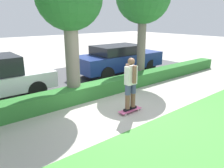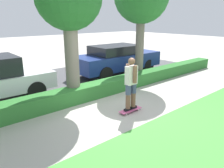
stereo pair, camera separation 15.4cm
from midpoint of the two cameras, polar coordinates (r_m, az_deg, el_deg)
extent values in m
plane|color=#ADA89E|center=(6.77, 2.43, -6.99)|extent=(60.00, 60.00, 0.00)
cube|color=#47933D|center=(5.27, 26.25, -16.34)|extent=(15.74, 4.00, 0.01)
cube|color=#474749|center=(10.07, -14.07, 0.61)|extent=(15.74, 5.00, 0.01)
cube|color=#2D702D|center=(7.84, -5.53, -1.67)|extent=(15.74, 0.60, 0.51)
cube|color=#DB5B93|center=(6.68, 4.17, -6.72)|extent=(0.77, 0.24, 0.02)
cylinder|color=silver|center=(6.81, 6.27, -6.66)|extent=(0.06, 0.04, 0.06)
cylinder|color=silver|center=(6.92, 5.18, -6.22)|extent=(0.06, 0.04, 0.06)
cylinder|color=silver|center=(6.47, 3.06, -7.90)|extent=(0.06, 0.04, 0.06)
cylinder|color=silver|center=(6.59, 1.97, -7.41)|extent=(0.06, 0.04, 0.06)
cube|color=black|center=(6.59, 3.48, -6.62)|extent=(0.26, 0.09, 0.07)
cylinder|color=brown|center=(6.44, 3.54, -3.34)|extent=(0.14, 0.14, 0.73)
cylinder|color=#3D4766|center=(6.37, 3.58, -1.49)|extent=(0.16, 0.16, 0.29)
cube|color=black|center=(6.73, 4.85, -6.11)|extent=(0.26, 0.09, 0.07)
cylinder|color=brown|center=(6.59, 4.94, -2.90)|extent=(0.14, 0.14, 0.73)
cylinder|color=#3D4766|center=(6.52, 4.99, -1.09)|extent=(0.16, 0.16, 0.29)
cube|color=silver|center=(6.32, 4.37, 2.30)|extent=(0.35, 0.19, 0.54)
cylinder|color=brown|center=(6.21, 5.33, 2.52)|extent=(0.11, 0.11, 0.51)
cylinder|color=brown|center=(6.41, 3.47, 3.02)|extent=(0.11, 0.11, 0.51)
sphere|color=brown|center=(6.23, 4.46, 5.91)|extent=(0.21, 0.21, 0.21)
cylinder|color=#70665B|center=(7.35, -10.99, 6.09)|extent=(0.46, 0.46, 2.80)
cylinder|color=#70665B|center=(9.80, 6.77, 9.49)|extent=(0.37, 0.37, 3.00)
cylinder|color=black|center=(8.02, -19.70, -1.62)|extent=(0.66, 0.21, 0.66)
cylinder|color=black|center=(9.49, -23.27, 0.78)|extent=(0.66, 0.21, 0.66)
cube|color=navy|center=(10.91, 1.00, 6.13)|extent=(4.53, 1.82, 0.70)
cube|color=black|center=(10.73, 0.47, 8.97)|extent=(2.37, 1.57, 0.42)
cylinder|color=black|center=(11.41, 8.92, 4.63)|extent=(0.71, 0.21, 0.71)
cylinder|color=black|center=(12.47, 3.39, 5.85)|extent=(0.71, 0.21, 0.71)
cylinder|color=black|center=(9.52, -2.13, 2.38)|extent=(0.71, 0.21, 0.71)
cylinder|color=black|center=(10.77, -7.40, 3.96)|extent=(0.71, 0.21, 0.71)
camera|label=1|loc=(0.08, 89.37, 0.19)|focal=35.00mm
camera|label=2|loc=(0.08, -90.63, -0.19)|focal=35.00mm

